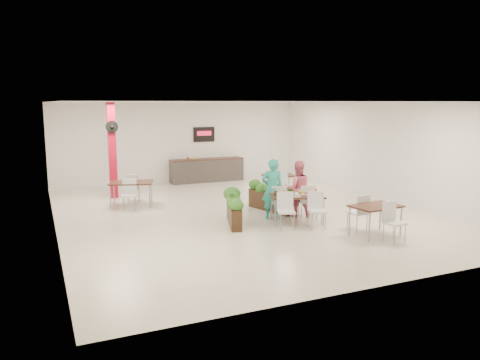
% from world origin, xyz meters
% --- Properties ---
extents(ground, '(12.00, 12.00, 0.00)m').
position_xyz_m(ground, '(0.00, 0.00, 0.00)').
color(ground, beige).
rests_on(ground, ground).
extents(room_shell, '(10.10, 12.10, 3.22)m').
position_xyz_m(room_shell, '(0.00, 0.00, 2.01)').
color(room_shell, white).
rests_on(room_shell, ground).
extents(red_column, '(0.40, 0.41, 3.20)m').
position_xyz_m(red_column, '(-3.00, 3.79, 1.64)').
color(red_column, '#AA0B24').
rests_on(red_column, ground).
extents(service_counter, '(3.00, 0.64, 2.20)m').
position_xyz_m(service_counter, '(1.00, 5.65, 0.49)').
color(service_counter, '#312E2C').
rests_on(service_counter, ground).
extents(main_table, '(1.67, 1.92, 0.92)m').
position_xyz_m(main_table, '(0.95, -1.57, 0.64)').
color(main_table, black).
rests_on(main_table, ground).
extents(diner_man, '(0.71, 0.57, 1.68)m').
position_xyz_m(diner_man, '(0.56, -0.92, 0.84)').
color(diner_man, teal).
rests_on(diner_man, ground).
extents(diner_woman, '(0.91, 0.81, 1.57)m').
position_xyz_m(diner_woman, '(1.36, -0.92, 0.79)').
color(diner_woman, pink).
rests_on(diner_woman, ground).
extents(planter_left, '(0.81, 1.67, 0.90)m').
position_xyz_m(planter_left, '(-0.64, -1.05, 0.49)').
color(planter_left, black).
rests_on(planter_left, ground).
extents(planter_right, '(0.72, 1.74, 0.92)m').
position_xyz_m(planter_right, '(0.94, -0.02, 0.48)').
color(planter_right, black).
rests_on(planter_right, ground).
extents(side_table_a, '(1.49, 1.67, 0.92)m').
position_xyz_m(side_table_a, '(-2.68, 2.33, 0.64)').
color(side_table_a, black).
rests_on(side_table_a, ground).
extents(side_table_b, '(1.20, 1.67, 0.92)m').
position_xyz_m(side_table_b, '(2.20, 1.79, 0.62)').
color(side_table_b, black).
rests_on(side_table_b, ground).
extents(side_table_c, '(1.24, 1.66, 0.92)m').
position_xyz_m(side_table_c, '(2.06, -3.41, 0.62)').
color(side_table_c, black).
rests_on(side_table_c, ground).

